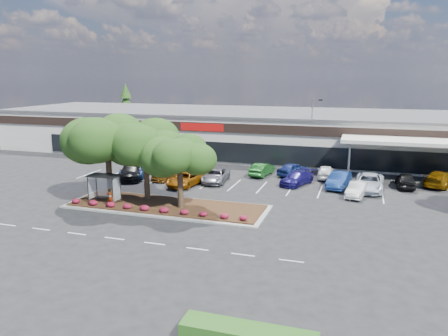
% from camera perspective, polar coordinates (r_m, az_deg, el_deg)
% --- Properties ---
extents(ground, '(160.00, 160.00, 0.00)m').
position_cam_1_polar(ground, '(35.08, -7.29, -7.28)').
color(ground, black).
rests_on(ground, ground).
extents(retail_store, '(80.40, 25.20, 6.25)m').
position_cam_1_polar(retail_store, '(65.92, 5.15, 4.72)').
color(retail_store, silver).
rests_on(retail_store, ground).
extents(landscape_island, '(18.00, 6.00, 0.26)m').
position_cam_1_polar(landscape_island, '(39.29, -7.50, -4.96)').
color(landscape_island, gray).
rests_on(landscape_island, ground).
extents(lane_markings, '(33.12, 20.06, 0.01)m').
position_cam_1_polar(lane_markings, '(44.35, -1.81, -3.03)').
color(lane_markings, silver).
rests_on(lane_markings, ground).
extents(shrub_row, '(17.00, 0.80, 0.50)m').
position_cam_1_polar(shrub_row, '(37.37, -8.88, -5.28)').
color(shrub_row, maroon).
rests_on(shrub_row, landscape_island).
extents(bus_shelter, '(2.75, 1.55, 2.59)m').
position_cam_1_polar(bus_shelter, '(40.44, -15.31, -1.59)').
color(bus_shelter, black).
rests_on(bus_shelter, landscape_island).
extents(island_tree_west, '(7.20, 7.20, 7.89)m').
position_cam_1_polar(island_tree_west, '(41.60, -14.88, 1.48)').
color(island_tree_west, '#1C3D0F').
rests_on(island_tree_west, landscape_island).
extents(island_tree_mid, '(6.60, 6.60, 7.32)m').
position_cam_1_polar(island_tree_mid, '(40.50, -10.14, 1.01)').
color(island_tree_mid, '#1C3D0F').
rests_on(island_tree_mid, landscape_island).
extents(island_tree_east, '(5.80, 5.80, 6.50)m').
position_cam_1_polar(island_tree_east, '(37.56, -5.77, -0.37)').
color(island_tree_east, '#1C3D0F').
rests_on(island_tree_east, landscape_island).
extents(conifer_north_west, '(4.40, 4.40, 10.00)m').
position_cam_1_polar(conifer_north_west, '(88.08, -12.63, 7.54)').
color(conifer_north_west, '#1C3D0F').
rests_on(conifer_north_west, ground).
extents(person_waiting, '(0.59, 0.39, 1.62)m').
position_cam_1_polar(person_waiting, '(39.48, -14.64, -3.74)').
color(person_waiting, '#594C47').
rests_on(person_waiting, landscape_island).
extents(light_pole, '(1.41, 0.79, 8.77)m').
position_cam_1_polar(light_pole, '(55.54, 11.41, 3.87)').
color(light_pole, gray).
rests_on(light_pole, ground).
extents(car_0, '(4.42, 6.41, 1.63)m').
position_cam_1_polar(car_0, '(51.38, -11.68, -0.24)').
color(car_0, navy).
rests_on(car_0, ground).
extents(car_1, '(4.37, 6.25, 1.68)m').
position_cam_1_polar(car_1, '(50.56, -12.05, -0.43)').
color(car_1, black).
rests_on(car_1, ground).
extents(car_2, '(3.46, 5.45, 1.47)m').
position_cam_1_polar(car_2, '(49.67, -7.05, -0.60)').
color(car_2, brown).
rests_on(car_2, ground).
extents(car_3, '(3.14, 5.49, 1.44)m').
position_cam_1_polar(car_3, '(46.51, -5.01, -1.44)').
color(car_3, '#7F4207').
rests_on(car_3, ground).
extents(car_4, '(2.78, 5.29, 1.42)m').
position_cam_1_polar(car_4, '(47.85, -1.10, -1.03)').
color(car_4, slate).
rests_on(car_4, ground).
extents(car_5, '(3.64, 5.32, 1.43)m').
position_cam_1_polar(car_5, '(47.45, 9.51, -1.30)').
color(car_5, '#18125A').
rests_on(car_5, ground).
extents(car_6, '(2.55, 5.20, 1.64)m').
position_cam_1_polar(car_6, '(47.05, 14.78, -1.52)').
color(car_6, navy).
rests_on(car_6, ground).
extents(car_7, '(2.24, 4.45, 1.40)m').
position_cam_1_polar(car_7, '(44.15, 16.99, -2.70)').
color(car_7, silver).
rests_on(car_7, ground).
extents(car_8, '(3.09, 6.17, 1.68)m').
position_cam_1_polar(car_8, '(46.73, 18.41, -1.82)').
color(car_8, silver).
rests_on(car_8, ground).
extents(car_10, '(3.55, 6.02, 1.57)m').
position_cam_1_polar(car_10, '(55.55, -9.56, 0.73)').
color(car_10, maroon).
rests_on(car_10, ground).
extents(car_11, '(1.59, 4.39, 1.44)m').
position_cam_1_polar(car_11, '(53.39, -4.86, 0.33)').
color(car_11, black).
rests_on(car_11, ground).
extents(car_13, '(2.29, 4.73, 1.49)m').
position_cam_1_polar(car_13, '(51.19, 4.98, -0.16)').
color(car_13, '#154C18').
rests_on(car_13, ground).
extents(car_14, '(3.58, 4.89, 1.55)m').
position_cam_1_polar(car_14, '(51.51, 8.99, -0.15)').
color(car_14, navy).
rests_on(car_14, ground).
extents(car_15, '(2.13, 4.56, 1.51)m').
position_cam_1_polar(car_15, '(50.92, 13.12, -0.49)').
color(car_15, silver).
rests_on(car_15, ground).
extents(car_16, '(1.84, 4.54, 1.55)m').
position_cam_1_polar(car_16, '(49.38, 22.63, -1.49)').
color(car_16, black).
rests_on(car_16, ground).
extents(car_17, '(4.27, 6.03, 1.62)m').
position_cam_1_polar(car_17, '(51.47, 26.39, -1.26)').
color(car_17, '#744805').
rests_on(car_17, ground).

